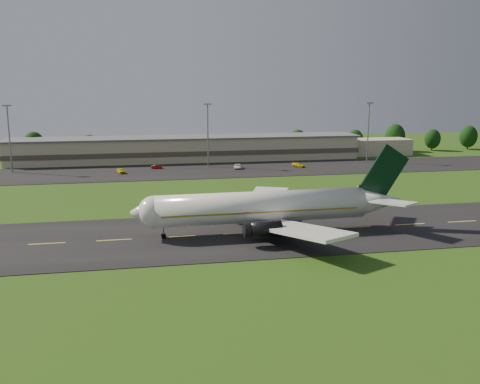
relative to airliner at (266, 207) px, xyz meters
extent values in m
plane|color=#234611|center=(-4.75, -0.01, -4.66)|extent=(360.00, 360.00, 0.00)
cube|color=black|center=(-4.75, -0.01, -4.61)|extent=(220.00, 30.00, 0.10)
cube|color=black|center=(-4.75, 71.99, -4.61)|extent=(260.00, 30.00, 0.10)
cylinder|color=white|center=(-0.86, -0.01, 0.14)|extent=(38.08, 6.17, 5.60)
sphere|color=white|center=(-19.85, -0.30, 0.14)|extent=(5.60, 5.60, 5.60)
cone|color=white|center=(-21.85, -0.33, 0.14)|extent=(4.08, 5.44, 5.38)
cone|color=white|center=(21.64, 0.32, 0.14)|extent=(9.08, 5.62, 5.49)
cube|color=olive|center=(-1.36, -0.02, -0.21)|extent=(35.08, 6.16, 0.28)
cube|color=black|center=(-20.45, -0.31, 0.69)|extent=(2.04, 3.03, 0.65)
cube|color=white|center=(2.81, -10.96, -1.36)|extent=(14.33, 20.16, 2.20)
cube|color=white|center=(2.48, 11.04, -1.36)|extent=(13.89, 20.20, 2.20)
cube|color=white|center=(21.72, -4.67, 1.04)|extent=(7.61, 9.38, 0.91)
cube|color=white|center=(21.57, 5.32, 1.04)|extent=(7.44, 9.39, 0.91)
cube|color=black|center=(20.14, 0.30, 1.94)|extent=(5.01, 0.62, 3.00)
cube|color=black|center=(22.64, 0.34, 5.64)|extent=(9.44, 0.59, 10.55)
cylinder|color=black|center=(-2.24, -8.03, -1.76)|extent=(5.64, 2.78, 2.70)
cylinder|color=black|center=(-2.48, 7.96, -1.76)|extent=(5.64, 2.78, 2.70)
cube|color=#BAAF8E|center=(-4.75, 95.99, -0.66)|extent=(120.00, 15.00, 8.00)
cube|color=#4C4438|center=(-4.75, 95.99, -1.46)|extent=(121.00, 15.40, 1.60)
cube|color=#595B60|center=(-4.75, 95.99, 3.49)|extent=(122.00, 16.00, 0.50)
cube|color=#BAAF8E|center=(65.25, 97.99, -1.66)|extent=(28.00, 11.00, 6.00)
cylinder|color=gray|center=(-59.75, 79.99, 5.34)|extent=(0.44, 0.44, 20.00)
cube|color=gray|center=(-59.75, 79.99, 15.44)|extent=(2.40, 1.20, 0.50)
cylinder|color=gray|center=(0.25, 79.99, 5.34)|extent=(0.44, 0.44, 20.00)
cube|color=gray|center=(0.25, 79.99, 15.44)|extent=(2.40, 1.20, 0.50)
cylinder|color=gray|center=(55.25, 79.99, 5.34)|extent=(0.44, 0.44, 20.00)
cube|color=gray|center=(55.25, 79.99, 15.44)|extent=(2.40, 1.20, 0.50)
cylinder|color=black|center=(-57.57, 106.00, -3.07)|extent=(0.56, 0.56, 3.18)
ellipsoid|color=black|center=(-57.57, 106.00, 0.81)|extent=(7.42, 7.42, 9.27)
cylinder|color=black|center=(-38.74, 105.62, -3.29)|extent=(0.56, 0.56, 2.74)
ellipsoid|color=black|center=(-38.74, 105.62, 0.05)|extent=(6.39, 6.39, 7.98)
cylinder|color=black|center=(38.39, 106.09, -3.20)|extent=(0.56, 0.56, 2.93)
ellipsoid|color=black|center=(38.39, 106.09, 0.38)|extent=(6.83, 6.83, 8.53)
cylinder|color=black|center=(62.12, 106.82, -3.26)|extent=(0.56, 0.56, 2.80)
ellipsoid|color=black|center=(62.12, 106.82, 0.16)|extent=(6.53, 6.53, 8.16)
cylinder|color=black|center=(79.31, 107.37, -2.96)|extent=(0.56, 0.56, 3.40)
ellipsoid|color=black|center=(79.31, 107.37, 1.19)|extent=(7.92, 7.92, 9.90)
cylinder|color=black|center=(95.05, 106.05, -3.31)|extent=(0.56, 0.56, 2.71)
ellipsoid|color=black|center=(95.05, 106.05, 0.01)|extent=(6.33, 6.33, 7.91)
cylinder|color=black|center=(111.61, 106.87, -3.13)|extent=(0.56, 0.56, 3.06)
ellipsoid|color=black|center=(111.61, 106.87, 0.61)|extent=(7.14, 7.14, 8.92)
imported|color=#CDBB0C|center=(-27.26, 71.53, -3.80)|extent=(2.87, 4.76, 1.52)
imported|color=#970B0A|center=(-16.36, 78.42, -3.98)|extent=(3.66, 1.62, 1.17)
imported|color=silver|center=(8.86, 73.52, -3.84)|extent=(3.52, 5.57, 1.43)
imported|color=gold|center=(28.61, 72.94, -3.89)|extent=(4.23, 4.82, 1.34)
camera|label=1|loc=(-22.36, -90.52, 21.60)|focal=40.00mm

